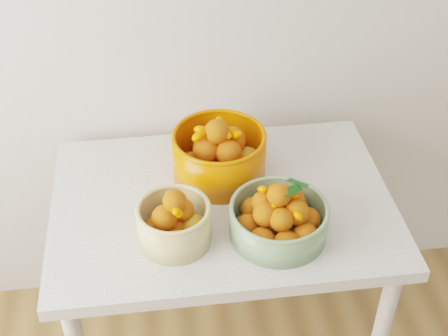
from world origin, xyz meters
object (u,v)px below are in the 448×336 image
(table, at_px, (222,223))
(bowl_orange, at_px, (219,153))
(bowl_green, at_px, (279,218))
(bowl_cream, at_px, (174,222))

(table, xyz_separation_m, bowl_orange, (0.01, 0.12, 0.18))
(bowl_orange, bearing_deg, bowl_green, -65.28)
(bowl_cream, relative_size, bowl_green, 0.75)
(bowl_cream, height_order, bowl_green, bowl_green)
(bowl_cream, xyz_separation_m, bowl_orange, (0.15, 0.26, 0.02))
(bowl_cream, bearing_deg, table, 44.70)
(bowl_orange, bearing_deg, table, -93.20)
(bowl_green, relative_size, bowl_orange, 1.03)
(table, height_order, bowl_cream, bowl_cream)
(table, xyz_separation_m, bowl_green, (0.13, -0.16, 0.16))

